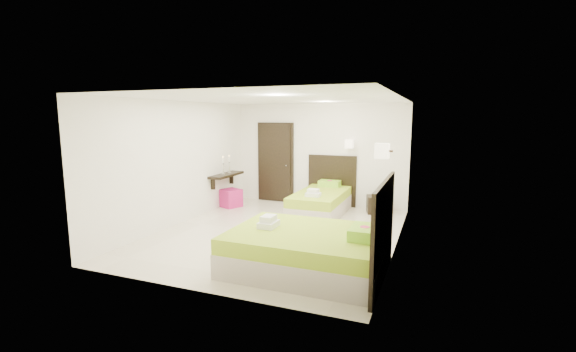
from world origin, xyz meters
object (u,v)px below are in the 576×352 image
(nightstand, at_px, (377,204))
(ottoman, at_px, (231,198))
(bed_single, at_px, (322,201))
(bed_double, at_px, (312,249))

(nightstand, height_order, ottoman, ottoman)
(bed_single, xyz_separation_m, ottoman, (-2.36, -0.15, -0.09))
(bed_single, xyz_separation_m, bed_double, (0.83, -3.32, 0.02))
(bed_single, distance_m, bed_double, 3.42)
(ottoman, bearing_deg, bed_double, -44.87)
(bed_single, relative_size, bed_double, 0.92)
(bed_double, distance_m, ottoman, 4.49)
(bed_double, distance_m, nightstand, 3.88)
(nightstand, relative_size, ottoman, 1.04)
(bed_single, relative_size, ottoman, 4.62)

